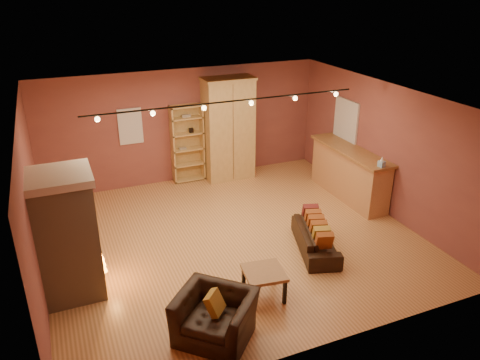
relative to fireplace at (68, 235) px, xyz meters
name	(u,v)px	position (x,y,z in m)	size (l,w,h in m)	color
floor	(233,237)	(3.04, 0.60, -1.06)	(7.00, 7.00, 0.00)	#A86D3B
ceiling	(232,100)	(3.04, 0.60, 1.74)	(7.00, 7.00, 0.00)	brown
back_wall	(184,126)	(3.04, 3.85, 0.34)	(7.00, 0.02, 2.80)	brown
left_wall	(32,205)	(-0.46, 0.60, 0.34)	(0.02, 6.50, 2.80)	brown
right_wall	(384,149)	(6.54, 0.60, 0.34)	(0.02, 6.50, 2.80)	brown
fireplace	(68,235)	(0.00, 0.00, 0.00)	(1.01, 0.98, 2.12)	tan
back_window	(130,126)	(1.74, 3.83, 0.49)	(0.56, 0.04, 0.86)	silver
bookcase	(187,143)	(3.07, 3.75, -0.07)	(0.80, 0.31, 1.95)	tan
armoire	(228,129)	(4.10, 3.52, 0.23)	(1.27, 0.72, 2.58)	tan
bar_counter	(349,173)	(6.24, 1.32, -0.46)	(0.66, 2.48, 1.19)	tan
tissue_box	(382,162)	(6.19, 0.20, 0.22)	(0.16, 0.16, 0.23)	#84B0D3
right_window	(346,120)	(6.51, 2.00, 0.59)	(0.05, 0.90, 1.00)	silver
loveseat	(316,234)	(4.32, -0.42, -0.72)	(0.93, 1.66, 0.70)	black
armchair	(215,310)	(1.76, -1.88, -0.59)	(1.25, 1.23, 0.93)	black
coffee_table	(264,275)	(2.80, -1.32, -0.65)	(0.71, 0.71, 0.48)	#9B6738
track_rail	(228,103)	(3.04, 0.80, 1.63)	(5.20, 0.09, 0.13)	black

